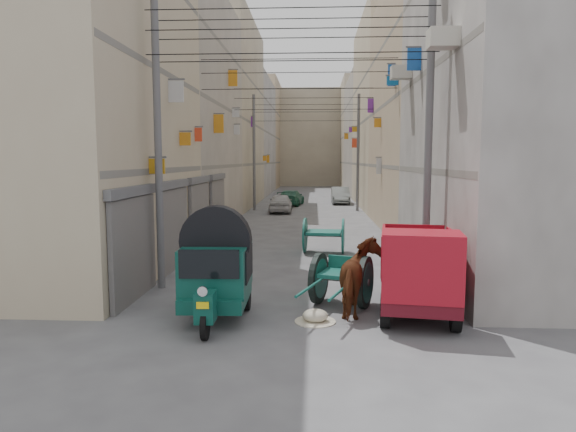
# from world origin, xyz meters

# --- Properties ---
(ground) EXTENTS (140.00, 140.00, 0.00)m
(ground) POSITION_xyz_m (0.00, 0.00, 0.00)
(ground) COLOR #4A4A4C
(ground) RESTS_ON ground
(building_row_left) EXTENTS (8.00, 62.00, 14.00)m
(building_row_left) POSITION_xyz_m (-8.00, 34.13, 6.46)
(building_row_left) COLOR tan
(building_row_left) RESTS_ON ground
(building_row_right) EXTENTS (8.00, 62.00, 14.00)m
(building_row_right) POSITION_xyz_m (8.00, 34.13, 6.46)
(building_row_right) COLOR #ACA6A1
(building_row_right) RESTS_ON ground
(end_cap_building) EXTENTS (22.00, 10.00, 13.00)m
(end_cap_building) POSITION_xyz_m (0.00, 66.00, 6.50)
(end_cap_building) COLOR #AEA289
(end_cap_building) RESTS_ON ground
(shutters_left) EXTENTS (0.18, 14.40, 2.88)m
(shutters_left) POSITION_xyz_m (-3.92, 10.38, 1.49)
(shutters_left) COLOR #505055
(shutters_left) RESTS_ON ground
(signboards) EXTENTS (8.22, 40.52, 5.67)m
(signboards) POSITION_xyz_m (-0.01, 21.66, 3.43)
(signboards) COLOR #C38815
(signboards) RESTS_ON ground
(ac_units) EXTENTS (0.70, 6.55, 3.35)m
(ac_units) POSITION_xyz_m (3.65, 7.67, 7.43)
(ac_units) COLOR #B0AD9E
(ac_units) RESTS_ON ground
(utility_poles) EXTENTS (7.40, 22.20, 8.00)m
(utility_poles) POSITION_xyz_m (0.00, 17.00, 4.00)
(utility_poles) COLOR #575659
(utility_poles) RESTS_ON ground
(overhead_cables) EXTENTS (7.40, 22.52, 1.12)m
(overhead_cables) POSITION_xyz_m (0.00, 14.40, 6.77)
(overhead_cables) COLOR black
(overhead_cables) RESTS_ON ground
(auto_rickshaw) EXTENTS (1.61, 2.76, 1.93)m
(auto_rickshaw) POSITION_xyz_m (-1.54, 3.34, 1.14)
(auto_rickshaw) COLOR black
(auto_rickshaw) RESTS_ON ground
(tonga_cart) EXTENTS (1.89, 2.97, 1.25)m
(tonga_cart) POSITION_xyz_m (1.29, 4.49, 0.65)
(tonga_cart) COLOR black
(tonga_cart) RESTS_ON ground
(mini_truck) EXTENTS (2.14, 3.86, 2.06)m
(mini_truck) POSITION_xyz_m (2.95, 3.58, 0.99)
(mini_truck) COLOR black
(mini_truck) RESTS_ON ground
(second_cart) EXTENTS (1.63, 1.48, 1.34)m
(second_cart) POSITION_xyz_m (0.99, 11.55, 0.72)
(second_cart) COLOR #135448
(second_cart) RESTS_ON ground
(feed_sack) EXTENTS (0.56, 0.45, 0.28)m
(feed_sack) POSITION_xyz_m (0.65, 3.19, 0.14)
(feed_sack) COLOR beige
(feed_sack) RESTS_ON ground
(horse) EXTENTS (1.27, 2.14, 1.69)m
(horse) POSITION_xyz_m (1.71, 3.88, 0.84)
(horse) COLOR brown
(horse) RESTS_ON ground
(distant_car_white) EXTENTS (1.60, 3.79, 1.28)m
(distant_car_white) POSITION_xyz_m (-1.66, 26.70, 0.64)
(distant_car_white) COLOR #BCBCBC
(distant_car_white) RESTS_ON ground
(distant_car_grey) EXTENTS (1.42, 4.04, 1.33)m
(distant_car_grey) POSITION_xyz_m (2.71, 33.95, 0.66)
(distant_car_grey) COLOR slate
(distant_car_grey) RESTS_ON ground
(distant_car_green) EXTENTS (2.13, 4.26, 1.19)m
(distant_car_green) POSITION_xyz_m (-1.22, 32.09, 0.59)
(distant_car_green) COLOR #1F5C42
(distant_car_green) RESTS_ON ground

